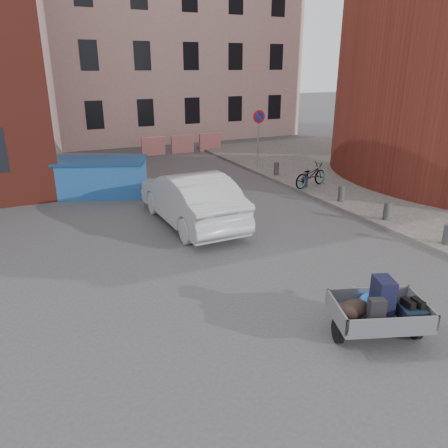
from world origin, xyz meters
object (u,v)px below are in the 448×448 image
trailer (379,310)px  dumpster (102,177)px  silver_car (191,198)px  bicycle (310,175)px

trailer → dumpster: 11.96m
dumpster → silver_car: 4.81m
dumpster → bicycle: (7.68, -2.66, -0.12)m
silver_car → bicycle: bearing=-164.9°
silver_car → bicycle: 6.03m
dumpster → silver_car: silver_car is taller
trailer → dumpster: size_ratio=0.53×
trailer → silver_car: bearing=116.3°
bicycle → trailer: bearing=135.6°
trailer → dumpster: (-2.72, 11.65, 0.09)m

